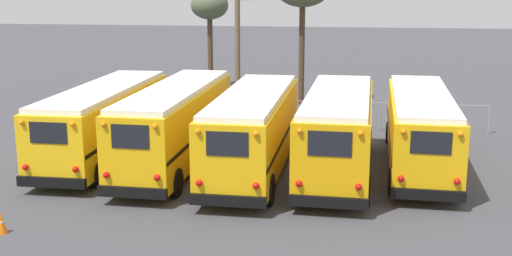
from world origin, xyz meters
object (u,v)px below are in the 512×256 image
object	(u,v)px
school_bus_0	(105,119)
bare_tree_0	(210,8)
school_bus_2	(253,129)
school_bus_4	(420,127)
school_bus_1	(176,123)
school_bus_3	(338,131)
traffic_cone	(1,223)
utility_pole	(238,44)

from	to	relation	value
school_bus_0	bare_tree_0	bearing A→B (deg)	88.16
school_bus_2	school_bus_4	size ratio (longest dim) A/B	0.97
school_bus_1	school_bus_3	xyz separation A→B (m)	(6.47, -0.42, -0.00)
school_bus_0	school_bus_1	size ratio (longest dim) A/B	0.99
school_bus_1	school_bus_4	size ratio (longest dim) A/B	1.02
school_bus_3	school_bus_4	world-z (taller)	school_bus_3
bare_tree_0	traffic_cone	distance (m)	27.27
school_bus_3	utility_pole	size ratio (longest dim) A/B	1.35
school_bus_0	traffic_cone	distance (m)	8.54
school_bus_2	bare_tree_0	world-z (taller)	bare_tree_0
school_bus_0	school_bus_4	world-z (taller)	school_bus_0
traffic_cone	bare_tree_0	bearing A→B (deg)	88.62
bare_tree_0	school_bus_0	bearing A→B (deg)	-91.84
bare_tree_0	traffic_cone	bearing A→B (deg)	-91.38
school_bus_0	school_bus_1	world-z (taller)	school_bus_1
school_bus_1	school_bus_4	distance (m)	9.76
school_bus_0	school_bus_4	xyz separation A→B (m)	(12.94, 0.40, -0.01)
school_bus_4	bare_tree_0	bearing A→B (deg)	124.58
school_bus_0	traffic_cone	xyz separation A→B (m)	(-0.06, -8.44, -1.34)
school_bus_4	bare_tree_0	size ratio (longest dim) A/B	1.54
school_bus_1	school_bus_3	distance (m)	6.48
school_bus_1	school_bus_2	bearing A→B (deg)	-11.29
school_bus_3	utility_pole	world-z (taller)	utility_pole
utility_pole	bare_tree_0	bearing A→B (deg)	115.17
school_bus_3	utility_pole	bearing A→B (deg)	115.24
school_bus_2	utility_pole	distance (m)	13.60
school_bus_3	school_bus_4	bearing A→B (deg)	23.96
school_bus_1	traffic_cone	bearing A→B (deg)	-112.82
school_bus_2	school_bus_4	xyz separation A→B (m)	(6.47, 1.66, -0.09)
school_bus_3	bare_tree_0	xyz separation A→B (m)	(-9.12, 19.36, 3.79)
school_bus_3	school_bus_0	bearing A→B (deg)	173.91
utility_pole	bare_tree_0	size ratio (longest dim) A/B	1.08
school_bus_1	traffic_cone	xyz separation A→B (m)	(-3.29, -7.82, -1.43)
school_bus_2	bare_tree_0	size ratio (longest dim) A/B	1.50
school_bus_4	school_bus_3	bearing A→B (deg)	-156.04
school_bus_3	bare_tree_0	distance (m)	21.73
school_bus_4	school_bus_0	bearing A→B (deg)	-178.22
school_bus_2	utility_pole	world-z (taller)	utility_pole
school_bus_3	bare_tree_0	size ratio (longest dim) A/B	1.46
school_bus_3	school_bus_4	xyz separation A→B (m)	(3.24, 1.44, -0.09)
school_bus_1	school_bus_3	world-z (taller)	school_bus_1
school_bus_0	bare_tree_0	xyz separation A→B (m)	(0.59, 18.32, 3.87)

